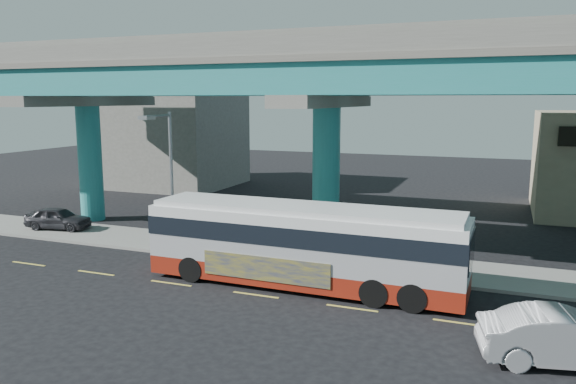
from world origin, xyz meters
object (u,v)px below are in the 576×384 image
at_px(parked_car, 58,218).
at_px(stop_sign, 337,226).
at_px(transit_bus, 304,242).
at_px(sedan, 566,338).
at_px(street_lamp, 165,161).

distance_m(parked_car, stop_sign, 17.82).
distance_m(transit_bus, sedan, 10.48).
bearing_deg(stop_sign, sedan, -52.69).
xyz_separation_m(sedan, street_lamp, (-17.69, 5.90, 3.96)).
xyz_separation_m(transit_bus, stop_sign, (0.66, 2.71, 0.18)).
relative_size(sedan, parked_car, 1.28).
height_order(parked_car, street_lamp, street_lamp).
bearing_deg(parked_car, street_lamp, -113.11).
bearing_deg(transit_bus, parked_car, 167.33).
bearing_deg(sedan, street_lamp, 59.58).
bearing_deg(parked_car, sedan, -116.79).
distance_m(sedan, street_lamp, 19.06).
bearing_deg(street_lamp, sedan, -18.45).
relative_size(parked_car, stop_sign, 1.54).
bearing_deg(street_lamp, stop_sign, 4.73).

